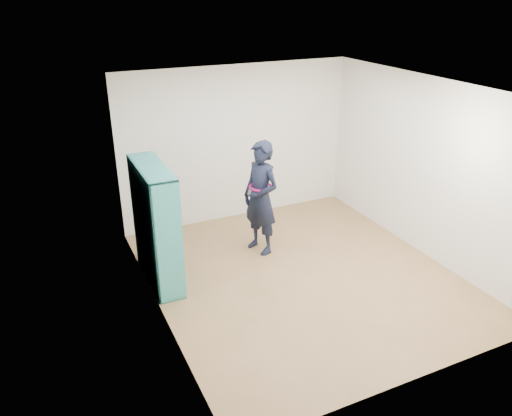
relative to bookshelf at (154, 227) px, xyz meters
name	(u,v)px	position (x,y,z in m)	size (l,w,h in m)	color
floor	(302,276)	(1.84, -0.76, -0.80)	(4.50, 4.50, 0.00)	olive
ceiling	(310,89)	(1.84, -0.76, 1.80)	(4.50, 4.50, 0.00)	white
wall_left	(154,218)	(-0.16, -0.76, 0.50)	(0.02, 4.50, 2.60)	silver
wall_right	(425,168)	(3.84, -0.76, 0.50)	(0.02, 4.50, 2.60)	silver
wall_back	(237,144)	(1.84, 1.49, 0.50)	(4.00, 0.02, 2.60)	silver
wall_front	(428,273)	(1.84, -3.01, 0.50)	(4.00, 0.02, 2.60)	silver
bookshelf	(154,227)	(0.00, 0.00, 0.00)	(0.36, 1.24, 1.65)	teal
person	(261,198)	(1.64, 0.17, 0.06)	(0.59, 0.73, 1.73)	black
smartphone	(250,192)	(1.47, 0.18, 0.17)	(0.04, 0.09, 0.13)	silver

